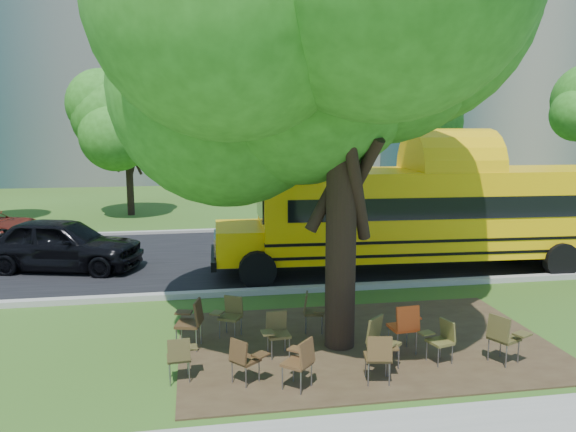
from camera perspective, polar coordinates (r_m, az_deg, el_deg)
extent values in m
plane|color=#314816|center=(11.29, 2.09, -12.28)|extent=(160.00, 160.00, 0.00)
cube|color=#382819|center=(11.07, 7.83, -12.72)|extent=(7.00, 4.50, 0.03)
cube|color=black|center=(17.89, -2.47, -3.99)|extent=(80.00, 8.00, 0.04)
cube|color=gray|center=(14.05, -0.41, -7.54)|extent=(80.00, 0.25, 0.14)
cube|color=gray|center=(21.86, -3.81, -1.39)|extent=(80.00, 0.25, 0.14)
cube|color=#5E5E5A|center=(47.13, -17.47, 17.36)|extent=(38.00, 16.00, 22.00)
cube|color=gray|center=(55.52, 19.54, 17.56)|extent=(30.00, 16.00, 25.00)
cylinder|color=black|center=(26.53, -15.79, 3.85)|extent=(0.32, 0.32, 3.50)
sphere|color=#266216|center=(26.42, -16.03, 9.19)|extent=(4.80, 4.80, 4.80)
cylinder|color=black|center=(26.38, 13.07, 4.70)|extent=(0.38, 0.38, 4.20)
sphere|color=#266216|center=(26.32, 13.32, 11.09)|extent=(5.60, 5.60, 5.60)
cylinder|color=black|center=(10.33, 5.39, -2.76)|extent=(0.56, 0.56, 4.00)
sphere|color=#266216|center=(10.14, 5.66, 14.41)|extent=(7.08, 7.08, 7.08)
cube|color=#E9B107|center=(16.53, 15.87, 0.50)|extent=(10.68, 2.84, 2.36)
cube|color=black|center=(16.60, 16.83, 1.42)|extent=(10.11, 2.86, 0.58)
cube|color=#E9B107|center=(15.36, -4.99, -2.67)|extent=(1.34, 2.17, 0.91)
cube|color=black|center=(16.63, 15.78, -1.55)|extent=(10.70, 2.87, 0.08)
cube|color=black|center=(16.70, 15.73, -2.75)|extent=(10.70, 2.87, 0.08)
cylinder|color=black|center=(14.32, -3.10, -5.52)|extent=(0.97, 0.33, 0.96)
cylinder|color=black|center=(16.66, -3.71, -3.39)|extent=(0.97, 0.33, 0.96)
cylinder|color=black|center=(17.03, 25.98, -4.06)|extent=(0.97, 0.33, 0.96)
cylinder|color=black|center=(19.03, 22.05, -2.45)|extent=(0.97, 0.33, 0.96)
cylinder|color=black|center=(19.72, 25.47, -2.28)|extent=(0.97, 0.33, 0.96)
cube|color=#433A1D|center=(9.57, -11.04, -13.96)|extent=(0.40, 0.39, 0.04)
cube|color=#433A1D|center=(9.35, -11.02, -13.23)|extent=(0.36, 0.11, 0.36)
cube|color=#433A1D|center=(9.66, -9.80, -13.01)|extent=(0.22, 0.27, 0.03)
cylinder|color=slate|center=(9.79, -11.98, -14.74)|extent=(0.02, 0.02, 0.40)
cylinder|color=slate|center=(9.52, -10.00, -15.38)|extent=(0.02, 0.02, 0.40)
cube|color=#402A17|center=(9.35, -4.34, -14.38)|extent=(0.52, 0.52, 0.05)
cube|color=#402A17|center=(9.16, -5.08, -13.55)|extent=(0.30, 0.33, 0.36)
cube|color=#402A17|center=(9.25, -2.79, -13.90)|extent=(0.32, 0.32, 0.03)
cylinder|color=slate|center=(9.63, -4.34, -14.97)|extent=(0.02, 0.02, 0.41)
cylinder|color=slate|center=(9.23, -4.29, -16.08)|extent=(0.02, 0.02, 0.41)
cube|color=#4F341C|center=(9.12, 0.92, -14.75)|extent=(0.57, 0.57, 0.05)
cube|color=#4F341C|center=(8.95, 1.93, -13.72)|extent=(0.33, 0.36, 0.39)
cube|color=#4F341C|center=(9.32, 0.95, -13.40)|extent=(0.35, 0.34, 0.03)
cylinder|color=slate|center=(9.16, -0.57, -16.15)|extent=(0.02, 0.02, 0.44)
cylinder|color=slate|center=(9.26, 2.39, -15.85)|extent=(0.02, 0.02, 0.44)
cube|color=brown|center=(10.27, -0.97, -11.98)|extent=(0.43, 0.41, 0.05)
cube|color=brown|center=(10.35, -1.20, -10.57)|extent=(0.38, 0.12, 0.38)
cube|color=brown|center=(10.06, -2.08, -11.75)|extent=(0.23, 0.28, 0.03)
cylinder|color=slate|center=(10.24, 0.14, -13.32)|extent=(0.02, 0.02, 0.43)
cylinder|color=slate|center=(10.46, -2.06, -12.82)|extent=(0.02, 0.02, 0.43)
cube|color=#49341A|center=(9.44, 9.09, -13.98)|extent=(0.48, 0.46, 0.05)
cube|color=#49341A|center=(9.19, 9.30, -13.18)|extent=(0.41, 0.16, 0.40)
cube|color=#49341A|center=(9.55, 10.43, -12.95)|extent=(0.26, 0.31, 0.03)
cylinder|color=slate|center=(9.65, 7.88, -14.83)|extent=(0.02, 0.02, 0.44)
cylinder|color=slate|center=(9.40, 10.27, -15.59)|extent=(0.02, 0.02, 0.44)
cube|color=#48421F|center=(9.85, 9.75, -12.74)|extent=(0.62, 0.62, 0.05)
cube|color=#48421F|center=(9.85, 8.79, -11.24)|extent=(0.39, 0.36, 0.43)
cube|color=#48421F|center=(9.52, 9.82, -12.70)|extent=(0.38, 0.38, 0.03)
cylinder|color=slate|center=(10.01, 11.17, -13.90)|extent=(0.03, 0.03, 0.48)
cylinder|color=slate|center=(9.87, 8.24, -14.15)|extent=(0.03, 0.03, 0.48)
cube|color=brown|center=(10.36, 15.17, -12.24)|extent=(0.45, 0.46, 0.05)
cube|color=brown|center=(10.39, 15.91, -11.04)|extent=(0.18, 0.37, 0.36)
cube|color=brown|center=(10.40, 13.86, -11.46)|extent=(0.30, 0.26, 0.03)
cylinder|color=slate|center=(10.24, 15.02, -13.74)|extent=(0.02, 0.02, 0.41)
cylinder|color=slate|center=(10.64, 15.22, -12.84)|extent=(0.02, 0.02, 0.41)
cube|color=#433D1D|center=(10.70, 21.10, -11.52)|extent=(0.56, 0.57, 0.05)
cube|color=#433D1D|center=(10.47, 20.60, -10.61)|extent=(0.27, 0.42, 0.42)
cube|color=#433D1D|center=(10.65, 22.72, -11.01)|extent=(0.36, 0.33, 0.03)
cylinder|color=slate|center=(11.01, 20.78, -12.20)|extent=(0.02, 0.02, 0.47)
cylinder|color=slate|center=(10.55, 21.29, -13.18)|extent=(0.02, 0.02, 0.47)
cube|color=#402A17|center=(10.76, -10.08, -10.75)|extent=(0.53, 0.55, 0.05)
cube|color=#402A17|center=(10.63, -9.07, -9.59)|extent=(0.20, 0.45, 0.44)
cube|color=#402A17|center=(10.99, -10.54, -9.60)|extent=(0.35, 0.31, 0.03)
cylinder|color=slate|center=(10.72, -11.26, -12.25)|extent=(0.03, 0.03, 0.49)
cylinder|color=slate|center=(10.97, -8.84, -11.67)|extent=(0.03, 0.03, 0.49)
cube|color=brown|center=(11.19, -5.88, -10.21)|extent=(0.52, 0.52, 0.05)
cube|color=brown|center=(11.27, -5.54, -8.96)|extent=(0.37, 0.25, 0.38)
cube|color=brown|center=(11.13, -7.24, -9.73)|extent=(0.30, 0.33, 0.03)
cylinder|color=slate|center=(11.07, -5.43, -11.60)|extent=(0.02, 0.02, 0.42)
cylinder|color=slate|center=(11.46, -6.27, -10.86)|extent=(0.02, 0.02, 0.42)
cube|color=#443A1D|center=(11.42, 2.66, -9.75)|extent=(0.46, 0.47, 0.05)
cube|color=#443A1D|center=(11.36, 1.80, -8.75)|extent=(0.18, 0.39, 0.38)
cube|color=#443A1D|center=(11.17, 3.33, -9.59)|extent=(0.31, 0.26, 0.03)
cylinder|color=slate|center=(11.64, 3.47, -10.49)|extent=(0.02, 0.02, 0.42)
cylinder|color=slate|center=(11.34, 1.81, -11.02)|extent=(0.02, 0.02, 0.42)
cube|color=#CB4415|center=(10.64, 11.57, -11.02)|extent=(0.50, 0.48, 0.05)
cube|color=#CB4415|center=(10.39, 12.11, -10.13)|extent=(0.45, 0.14, 0.44)
cube|color=#CB4415|center=(10.83, 12.50, -9.93)|extent=(0.27, 0.33, 0.03)
cylinder|color=slate|center=(10.80, 10.18, -12.05)|extent=(0.03, 0.03, 0.49)
cylinder|color=slate|center=(10.65, 12.90, -12.46)|extent=(0.03, 0.03, 0.49)
imported|color=black|center=(17.23, -22.02, -2.66)|extent=(4.82, 2.90, 1.54)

